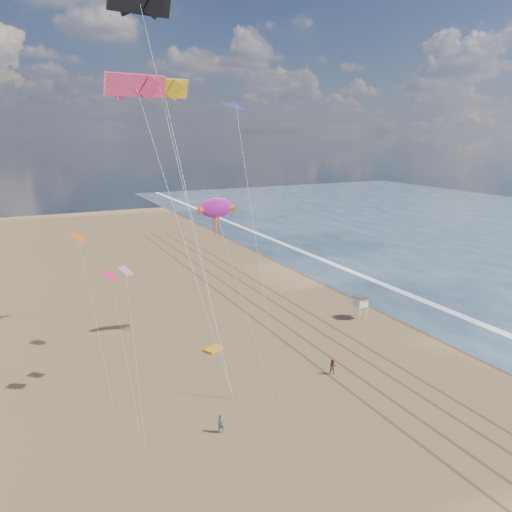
{
  "coord_description": "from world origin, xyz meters",
  "views": [
    {
      "loc": [
        -26.81,
        -22.56,
        22.96
      ],
      "look_at": [
        -3.28,
        26.0,
        9.5
      ],
      "focal_mm": 35.0,
      "sensor_mm": 36.0,
      "label": 1
    }
  ],
  "objects": [
    {
      "name": "foam",
      "position": [
        23.2,
        40.0,
        0.0
      ],
      "size": [
        260.0,
        260.0,
        0.0
      ],
      "primitive_type": "plane",
      "color": "white",
      "rests_on": "ground"
    },
    {
      "name": "parafoils",
      "position": [
        -14.82,
        24.0,
        28.94
      ],
      "size": [
        11.09,
        14.04,
        8.15
      ],
      "color": "black",
      "rests_on": "ground"
    },
    {
      "name": "grounded_kite",
      "position": [
        -9.15,
        24.35,
        0.12
      ],
      "size": [
        2.46,
        2.13,
        0.24
      ],
      "primitive_type": "cube",
      "rotation": [
        0.0,
        0.0,
        0.47
      ],
      "color": "#FFA115",
      "rests_on": "ground"
    },
    {
      "name": "kite_flyer_a",
      "position": [
        -14.16,
        9.82,
        0.8
      ],
      "size": [
        0.59,
        0.4,
        1.61
      ],
      "primitive_type": "imported",
      "rotation": [
        0.0,
        0.0,
        -0.02
      ],
      "color": "slate",
      "rests_on": "ground"
    },
    {
      "name": "kite_flyer_b",
      "position": [
        -0.75,
        14.07,
        0.79
      ],
      "size": [
        0.98,
        0.93,
        1.59
      ],
      "primitive_type": "imported",
      "rotation": [
        0.0,
        0.0,
        -0.61
      ],
      "color": "#89454E",
      "rests_on": "ground"
    },
    {
      "name": "tracks",
      "position": [
        2.55,
        30.0,
        0.01
      ],
      "size": [
        7.68,
        120.0,
        0.01
      ],
      "color": "brown",
      "rests_on": "ground"
    },
    {
      "name": "small_kites",
      "position": [
        -16.8,
        22.24,
        15.71
      ],
      "size": [
        16.49,
        8.29,
        14.99
      ],
      "color": "#2133B4",
      "rests_on": "ground"
    },
    {
      "name": "lifeguard_stand",
      "position": [
        10.94,
        25.12,
        2.22
      ],
      "size": [
        1.59,
        1.59,
        2.88
      ],
      "color": "white",
      "rests_on": "ground"
    },
    {
      "name": "wet_sand",
      "position": [
        19.0,
        40.0,
        0.0
      ],
      "size": [
        260.0,
        260.0,
        0.0
      ],
      "primitive_type": "plane",
      "color": "#42301E",
      "rests_on": "ground"
    },
    {
      "name": "ground",
      "position": [
        0.0,
        0.0,
        0.0
      ],
      "size": [
        260.0,
        260.0,
        0.0
      ],
      "primitive_type": "plane",
      "color": "brown",
      "rests_on": "ground"
    },
    {
      "name": "show_kite",
      "position": [
        -7.13,
        28.09,
        14.89
      ],
      "size": [
        4.11,
        6.51,
        18.5
      ],
      "color": "#B41BA3",
      "rests_on": "ground"
    }
  ]
}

